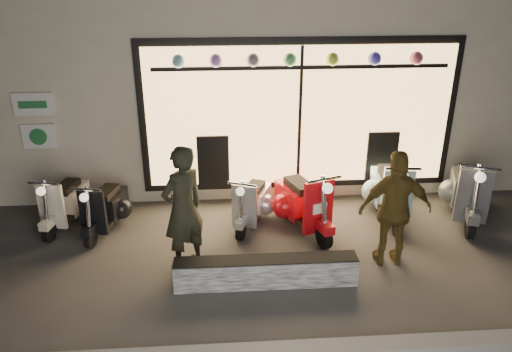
{
  "coord_description": "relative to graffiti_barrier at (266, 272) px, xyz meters",
  "views": [
    {
      "loc": [
        -0.53,
        -6.21,
        4.01
      ],
      "look_at": [
        -0.04,
        0.6,
        1.05
      ],
      "focal_mm": 35.0,
      "sensor_mm": 36.0,
      "label": 1
    }
  ],
  "objects": [
    {
      "name": "scooter_blue",
      "position": [
        2.27,
        1.95,
        0.23
      ],
      "size": [
        0.58,
        1.51,
        1.08
      ],
      "rotation": [
        0.0,
        0.0,
        -0.1
      ],
      "color": "black",
      "rests_on": "ground"
    },
    {
      "name": "scooter_silver",
      "position": [
        -0.04,
        1.81,
        0.16
      ],
      "size": [
        0.7,
        1.23,
        0.89
      ],
      "rotation": [
        0.0,
        0.0,
        -0.37
      ],
      "color": "black",
      "rests_on": "ground"
    },
    {
      "name": "scooter_grey",
      "position": [
        3.56,
        1.77,
        0.25
      ],
      "size": [
        0.84,
        1.56,
        1.12
      ],
      "rotation": [
        0.0,
        0.0,
        -0.33
      ],
      "color": "black",
      "rests_on": "ground"
    },
    {
      "name": "woman",
      "position": [
        1.82,
        0.4,
        0.65
      ],
      "size": [
        1.02,
        0.46,
        1.71
      ],
      "primitive_type": "imported",
      "rotation": [
        0.0,
        0.0,
        3.1
      ],
      "color": "brown",
      "rests_on": "ground"
    },
    {
      "name": "scooter_cream",
      "position": [
        -3.11,
        2.02,
        0.17
      ],
      "size": [
        0.58,
        1.31,
        0.93
      ],
      "rotation": [
        0.0,
        0.0,
        -0.2
      ],
      "color": "black",
      "rests_on": "ground"
    },
    {
      "name": "shop_building",
      "position": [
        0.01,
        5.63,
        1.9
      ],
      "size": [
        10.2,
        6.23,
        4.2
      ],
      "color": "beige",
      "rests_on": "ground"
    },
    {
      "name": "scooter_black",
      "position": [
        -2.42,
        1.78,
        0.16
      ],
      "size": [
        0.58,
        1.28,
        0.91
      ],
      "rotation": [
        0.0,
        0.0,
        -0.21
      ],
      "color": "black",
      "rests_on": "ground"
    },
    {
      "name": "man",
      "position": [
        -1.09,
        0.56,
        0.7
      ],
      "size": [
        0.78,
        0.75,
        1.8
      ],
      "primitive_type": "imported",
      "rotation": [
        0.0,
        0.0,
        3.84
      ],
      "color": "black",
      "rests_on": "ground"
    },
    {
      "name": "scooter_red",
      "position": [
        0.7,
        1.61,
        0.23
      ],
      "size": [
        0.8,
        1.49,
        1.07
      ],
      "rotation": [
        0.0,
        0.0,
        0.33
      ],
      "color": "black",
      "rests_on": "ground"
    },
    {
      "name": "graffiti_barrier",
      "position": [
        0.0,
        0.0,
        0.0
      ],
      "size": [
        2.43,
        0.28,
        0.4
      ],
      "primitive_type": "cube",
      "color": "black",
      "rests_on": "ground"
    },
    {
      "name": "ground",
      "position": [
        0.0,
        0.65,
        -0.2
      ],
      "size": [
        40.0,
        40.0,
        0.0
      ],
      "primitive_type": "plane",
      "color": "#383533",
      "rests_on": "ground"
    }
  ]
}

